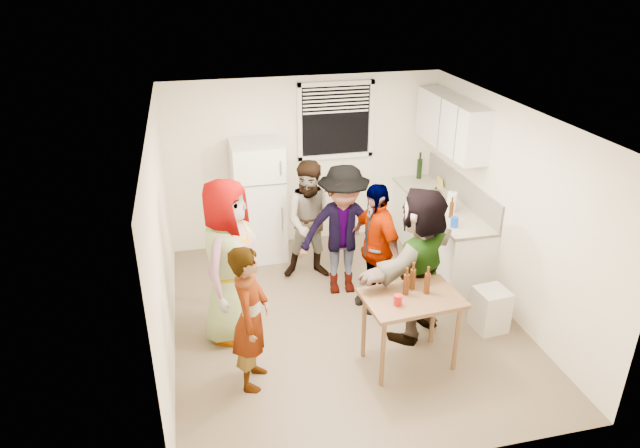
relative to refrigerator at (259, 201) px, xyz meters
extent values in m
cube|color=white|center=(0.00, 0.00, 0.00)|extent=(0.70, 0.70, 1.70)
cube|color=white|center=(2.45, -0.73, -0.42)|extent=(0.60, 2.20, 0.86)
cube|color=beige|center=(2.45, -0.73, 0.03)|extent=(0.64, 2.22, 0.04)
cube|color=#B4AFA5|center=(2.74, -0.73, 0.23)|extent=(0.03, 2.20, 0.36)
cube|color=white|center=(2.58, -0.53, 1.10)|extent=(0.34, 1.60, 0.70)
cylinder|color=white|center=(2.43, -1.07, 0.05)|extent=(0.13, 0.13, 0.27)
cylinder|color=black|center=(2.50, 0.22, 0.05)|extent=(0.08, 0.08, 0.31)
cylinder|color=#47230C|center=(2.35, -1.24, 0.05)|extent=(0.05, 0.05, 0.21)
cylinder|color=blue|center=(2.27, -1.52, 0.05)|extent=(0.10, 0.10, 0.13)
cube|color=#DDCD47|center=(2.67, -0.18, 0.12)|extent=(0.02, 0.16, 0.14)
cube|color=silver|center=(2.36, -2.45, -0.60)|extent=(0.38, 0.38, 0.51)
cylinder|color=#47230C|center=(1.25, -2.68, -0.02)|extent=(0.06, 0.06, 0.23)
cylinder|color=#AE1415|center=(1.00, -2.93, -0.02)|extent=(0.08, 0.08, 0.11)
imported|color=gray|center=(-0.58, -1.89, -0.85)|extent=(2.13, 1.72, 0.61)
imported|color=#141933|center=(-0.45, -2.75, -0.85)|extent=(1.65, 1.01, 0.37)
imported|color=brown|center=(0.61, -0.78, -0.85)|extent=(1.06, 1.76, 0.62)
imported|color=#3F3E43|center=(0.90, -1.23, -0.85)|extent=(1.26, 1.81, 0.64)
imported|color=black|center=(1.18, -1.67, -0.85)|extent=(1.83, 1.35, 0.40)
imported|color=#B95035|center=(1.48, -2.32, -0.85)|extent=(2.41, 2.44, 0.53)
camera|label=1|loc=(-0.85, -7.44, 3.12)|focal=32.00mm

